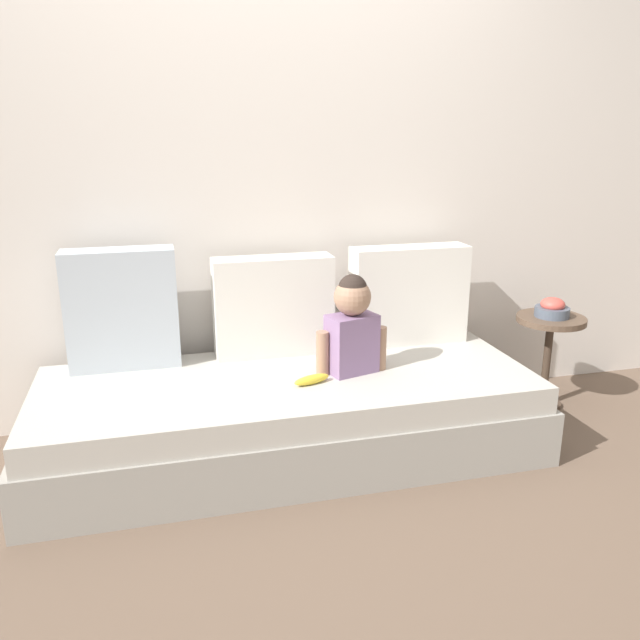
{
  "coord_description": "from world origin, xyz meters",
  "views": [
    {
      "loc": [
        -0.53,
        -2.58,
        1.41
      ],
      "look_at": [
        0.14,
        0.0,
        0.62
      ],
      "focal_mm": 36.11,
      "sensor_mm": 36.0,
      "label": 1
    }
  ],
  "objects_px": {
    "throw_pillow_left": "(122,309)",
    "throw_pillow_right": "(409,295)",
    "toddler": "(352,324)",
    "banana": "(312,379)",
    "side_table": "(549,338)",
    "couch": "(289,416)",
    "throw_pillow_center": "(273,306)",
    "fruit_bowl": "(552,309)"
  },
  "relations": [
    {
      "from": "throw_pillow_right",
      "to": "toddler",
      "type": "height_order",
      "value": "throw_pillow_right"
    },
    {
      "from": "throw_pillow_right",
      "to": "fruit_bowl",
      "type": "distance_m",
      "value": 0.74
    },
    {
      "from": "throw_pillow_center",
      "to": "banana",
      "type": "relative_size",
      "value": 3.31
    },
    {
      "from": "throw_pillow_center",
      "to": "throw_pillow_right",
      "type": "relative_size",
      "value": 0.96
    },
    {
      "from": "throw_pillow_left",
      "to": "throw_pillow_right",
      "type": "bearing_deg",
      "value": 0.0
    },
    {
      "from": "couch",
      "to": "throw_pillow_center",
      "type": "relative_size",
      "value": 3.94
    },
    {
      "from": "couch",
      "to": "throw_pillow_right",
      "type": "height_order",
      "value": "throw_pillow_right"
    },
    {
      "from": "couch",
      "to": "throw_pillow_right",
      "type": "distance_m",
      "value": 0.87
    },
    {
      "from": "throw_pillow_right",
      "to": "throw_pillow_left",
      "type": "bearing_deg",
      "value": 180.0
    },
    {
      "from": "throw_pillow_center",
      "to": "side_table",
      "type": "relative_size",
      "value": 1.15
    },
    {
      "from": "throw_pillow_center",
      "to": "toddler",
      "type": "relative_size",
      "value": 1.26
    },
    {
      "from": "side_table",
      "to": "fruit_bowl",
      "type": "xyz_separation_m",
      "value": [
        0.0,
        0.0,
        0.16
      ]
    },
    {
      "from": "throw_pillow_left",
      "to": "toddler",
      "type": "bearing_deg",
      "value": -18.69
    },
    {
      "from": "banana",
      "to": "side_table",
      "type": "relative_size",
      "value": 0.35
    },
    {
      "from": "throw_pillow_left",
      "to": "banana",
      "type": "bearing_deg",
      "value": -29.07
    },
    {
      "from": "toddler",
      "to": "side_table",
      "type": "bearing_deg",
      "value": 8.75
    },
    {
      "from": "banana",
      "to": "side_table",
      "type": "bearing_deg",
      "value": 11.46
    },
    {
      "from": "couch",
      "to": "throw_pillow_center",
      "type": "height_order",
      "value": "throw_pillow_center"
    },
    {
      "from": "banana",
      "to": "couch",
      "type": "bearing_deg",
      "value": 127.95
    },
    {
      "from": "throw_pillow_right",
      "to": "toddler",
      "type": "distance_m",
      "value": 0.52
    },
    {
      "from": "couch",
      "to": "side_table",
      "type": "distance_m",
      "value": 1.43
    },
    {
      "from": "side_table",
      "to": "fruit_bowl",
      "type": "distance_m",
      "value": 0.16
    },
    {
      "from": "banana",
      "to": "throw_pillow_center",
      "type": "bearing_deg",
      "value": 100.66
    },
    {
      "from": "couch",
      "to": "banana",
      "type": "bearing_deg",
      "value": -52.05
    },
    {
      "from": "throw_pillow_right",
      "to": "banana",
      "type": "height_order",
      "value": "throw_pillow_right"
    },
    {
      "from": "throw_pillow_center",
      "to": "fruit_bowl",
      "type": "bearing_deg",
      "value": -6.37
    },
    {
      "from": "banana",
      "to": "side_table",
      "type": "height_order",
      "value": "side_table"
    },
    {
      "from": "throw_pillow_left",
      "to": "throw_pillow_center",
      "type": "relative_size",
      "value": 0.96
    },
    {
      "from": "throw_pillow_center",
      "to": "side_table",
      "type": "xyz_separation_m",
      "value": [
        1.41,
        -0.16,
        -0.23
      ]
    },
    {
      "from": "couch",
      "to": "toddler",
      "type": "distance_m",
      "value": 0.5
    },
    {
      "from": "throw_pillow_left",
      "to": "couch",
      "type": "bearing_deg",
      "value": -25.22
    },
    {
      "from": "couch",
      "to": "throw_pillow_left",
      "type": "bearing_deg",
      "value": 154.78
    },
    {
      "from": "banana",
      "to": "fruit_bowl",
      "type": "relative_size",
      "value": 0.98
    },
    {
      "from": "throw_pillow_right",
      "to": "fruit_bowl",
      "type": "xyz_separation_m",
      "value": [
        0.72,
        -0.16,
        -0.08
      ]
    },
    {
      "from": "side_table",
      "to": "throw_pillow_right",
      "type": "bearing_deg",
      "value": 167.71
    },
    {
      "from": "throw_pillow_center",
      "to": "banana",
      "type": "xyz_separation_m",
      "value": [
        0.08,
        -0.43,
        -0.22
      ]
    },
    {
      "from": "throw_pillow_center",
      "to": "banana",
      "type": "bearing_deg",
      "value": -79.34
    },
    {
      "from": "throw_pillow_right",
      "to": "fruit_bowl",
      "type": "bearing_deg",
      "value": -12.29
    },
    {
      "from": "throw_pillow_left",
      "to": "throw_pillow_center",
      "type": "height_order",
      "value": "throw_pillow_left"
    },
    {
      "from": "throw_pillow_center",
      "to": "banana",
      "type": "height_order",
      "value": "throw_pillow_center"
    },
    {
      "from": "banana",
      "to": "throw_pillow_left",
      "type": "bearing_deg",
      "value": 150.93
    },
    {
      "from": "throw_pillow_center",
      "to": "side_table",
      "type": "height_order",
      "value": "throw_pillow_center"
    }
  ]
}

